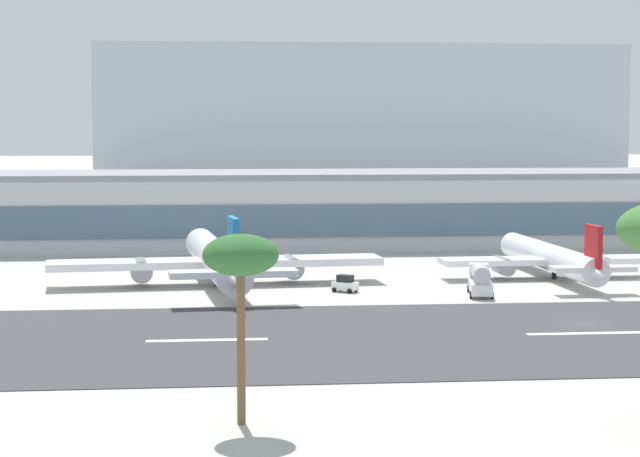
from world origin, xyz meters
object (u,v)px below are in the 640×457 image
Objects in this scene: terminal_building at (343,208)px; palm_tree_0 at (241,259)px; airliner_blue_tail_gate_0 at (217,261)px; airliner_red_tail_gate_1 at (554,259)px; service_baggage_tug_0 at (345,284)px; service_fuel_truck_1 at (480,279)px; distant_hotel_block at (360,123)px.

palm_tree_0 is at bearing -100.15° from terminal_building.
airliner_blue_tail_gate_0 is 1.20× the size of airliner_red_tail_gate_1.
service_baggage_tug_0 is 0.40× the size of service_fuel_truck_1.
palm_tree_0 is (0.30, -75.15, 8.51)m from airliner_blue_tail_gate_0.
airliner_red_tail_gate_1 is 11.87× the size of service_baggage_tug_0.
distant_hotel_block is at bearing 6.49° from service_fuel_truck_1.
palm_tree_0 reaches higher than airliner_blue_tail_gate_0.
distant_hotel_block reaches higher than palm_tree_0.
palm_tree_0 is (-43.07, -255.40, -9.63)m from distant_hotel_block.
service_baggage_tug_0 is 70.16m from palm_tree_0.
airliner_blue_tail_gate_0 reaches higher than airliner_red_tail_gate_1.
palm_tree_0 is (-32.14, -62.64, 9.82)m from service_fuel_truck_1.
terminal_building is 11.03× the size of palm_tree_0.
service_fuel_truck_1 is (9.33, -64.81, -4.47)m from terminal_building.
terminal_building reaches higher than airliner_red_tail_gate_1.
airliner_blue_tail_gate_0 is 14.22× the size of service_baggage_tug_0.
service_fuel_truck_1 is at bearing 135.56° from airliner_red_tail_gate_1.
terminal_building is at bearing -28.77° from airliner_blue_tail_gate_0.
service_baggage_tug_0 is at bearing 83.18° from service_fuel_truck_1.
terminal_building is 130.41m from distant_hotel_block.
distant_hotel_block is at bearing -18.46° from airliner_blue_tail_gate_0.
terminal_building is 55.08m from airliner_red_tail_gate_1.
terminal_building is 129.58m from palm_tree_0.
distant_hotel_block is 259.18m from palm_tree_0.
distant_hotel_block is 2.90× the size of airliner_blue_tail_gate_0.
airliner_blue_tail_gate_0 is 75.64m from palm_tree_0.
airliner_red_tail_gate_1 is 4.75× the size of service_fuel_truck_1.
terminal_building is at bearing 79.85° from palm_tree_0.
airliner_blue_tail_gate_0 is at bearing -113.84° from terminal_building.
palm_tree_0 is (-22.81, -127.45, 5.35)m from terminal_building.
airliner_blue_tail_gate_0 is (-43.37, -180.24, -18.15)m from distant_hotel_block.
airliner_blue_tail_gate_0 is at bearing -103.53° from distant_hotel_block.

